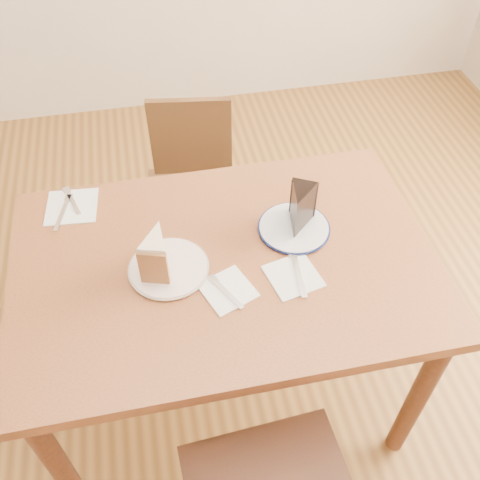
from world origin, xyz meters
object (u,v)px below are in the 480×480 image
object	(u,v)px
plate_navy	(294,228)
chocolate_cake	(299,211)
table	(225,281)
carrot_cake	(158,252)
chair_far	(194,189)
plate_cream	(169,268)

from	to	relation	value
plate_navy	chocolate_cake	bearing A→B (deg)	5.22
table	carrot_cake	size ratio (longest dim) A/B	10.74
chair_far	carrot_cake	distance (m)	0.78
plate_navy	carrot_cake	size ratio (longest dim) A/B	1.85
plate_cream	chocolate_cake	bearing A→B (deg)	11.63
plate_navy	chocolate_cake	distance (m)	0.07
plate_cream	carrot_cake	bearing A→B (deg)	157.65
chair_far	carrot_cake	bearing A→B (deg)	84.19
plate_cream	chocolate_cake	distance (m)	0.41
plate_navy	carrot_cake	distance (m)	0.42
chocolate_cake	plate_cream	bearing A→B (deg)	39.69
table	chair_far	bearing A→B (deg)	91.11
table	plate_cream	xyz separation A→B (m)	(-0.16, -0.01, 0.10)
table	chocolate_cake	bearing A→B (deg)	17.73
plate_navy	chocolate_cake	world-z (taller)	chocolate_cake
table	plate_navy	xyz separation A→B (m)	(0.23, 0.07, 0.10)
table	carrot_cake	distance (m)	0.25
chair_far	plate_cream	distance (m)	0.76
table	plate_navy	world-z (taller)	plate_navy
plate_navy	plate_cream	bearing A→B (deg)	-168.18
plate_navy	chocolate_cake	xyz separation A→B (m)	(0.01, 0.00, 0.07)
chair_far	plate_navy	distance (m)	0.71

